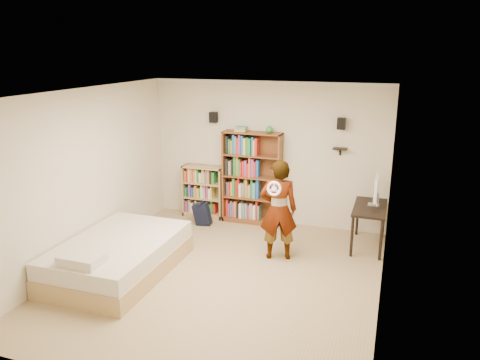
% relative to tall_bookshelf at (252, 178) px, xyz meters
% --- Properties ---
extents(ground, '(4.50, 5.00, 0.01)m').
position_rel_tall_bookshelf_xyz_m(ground, '(0.25, -2.34, -0.89)').
color(ground, tan).
rests_on(ground, ground).
extents(room_shell, '(4.52, 5.02, 2.71)m').
position_rel_tall_bookshelf_xyz_m(room_shell, '(0.25, -2.34, 0.88)').
color(room_shell, beige).
rests_on(room_shell, ground).
extents(crown_molding, '(4.50, 5.00, 0.06)m').
position_rel_tall_bookshelf_xyz_m(crown_molding, '(0.25, -2.34, 1.78)').
color(crown_molding, silver).
rests_on(crown_molding, room_shell).
extents(speaker_left, '(0.14, 0.12, 0.20)m').
position_rel_tall_bookshelf_xyz_m(speaker_left, '(-0.80, 0.06, 1.11)').
color(speaker_left, black).
rests_on(speaker_left, room_shell).
extents(speaker_right, '(0.14, 0.12, 0.20)m').
position_rel_tall_bookshelf_xyz_m(speaker_right, '(1.60, 0.06, 1.11)').
color(speaker_right, black).
rests_on(speaker_right, room_shell).
extents(wall_shelf, '(0.25, 0.16, 0.02)m').
position_rel_tall_bookshelf_xyz_m(wall_shelf, '(1.60, 0.07, 0.66)').
color(wall_shelf, black).
rests_on(wall_shelf, room_shell).
extents(tall_bookshelf, '(1.12, 0.33, 1.77)m').
position_rel_tall_bookshelf_xyz_m(tall_bookshelf, '(0.00, 0.00, 0.00)').
color(tall_bookshelf, brown).
rests_on(tall_bookshelf, ground).
extents(low_bookshelf, '(0.82, 0.31, 1.03)m').
position_rel_tall_bookshelf_xyz_m(low_bookshelf, '(-1.01, 0.01, -0.37)').
color(low_bookshelf, tan).
rests_on(low_bookshelf, ground).
extents(computer_desk, '(0.53, 1.06, 0.72)m').
position_rel_tall_bookshelf_xyz_m(computer_desk, '(2.22, -0.49, -0.53)').
color(computer_desk, black).
rests_on(computer_desk, ground).
extents(imac, '(0.18, 0.52, 0.51)m').
position_rel_tall_bookshelf_xyz_m(imac, '(2.27, -0.40, 0.09)').
color(imac, white).
rests_on(imac, computer_desk).
extents(daybed, '(1.44, 2.21, 0.65)m').
position_rel_tall_bookshelf_xyz_m(daybed, '(-1.26, -2.67, -0.56)').
color(daybed, silver).
rests_on(daybed, ground).
extents(person, '(0.69, 0.56, 1.63)m').
position_rel_tall_bookshelf_xyz_m(person, '(0.87, -1.40, -0.07)').
color(person, black).
rests_on(person, ground).
extents(wii_wheel, '(0.22, 0.09, 0.23)m').
position_rel_tall_bookshelf_xyz_m(wii_wheel, '(0.87, -1.71, 0.37)').
color(wii_wheel, white).
rests_on(wii_wheel, person).
extents(navy_bag, '(0.34, 0.23, 0.44)m').
position_rel_tall_bookshelf_xyz_m(navy_bag, '(-0.85, -0.45, -0.67)').
color(navy_bag, black).
rests_on(navy_bag, ground).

